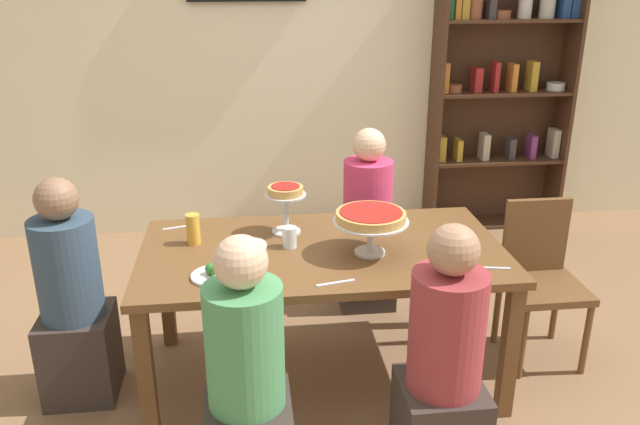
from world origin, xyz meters
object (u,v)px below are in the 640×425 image
(salad_plate_near_diner, at_px, (215,274))
(cutlery_fork_near, at_px, (377,222))
(diner_head_west, at_px, (73,307))
(cutlery_fork_far, at_px, (491,268))
(cutlery_knife_far, at_px, (180,227))
(bookshelf, at_px, (501,86))
(personal_pizza_stand, at_px, (286,198))
(diner_far_right, at_px, (367,231))
(salad_plate_far_diner, at_px, (244,246))
(beer_glass_amber_tall, at_px, (193,229))
(water_glass_clear_near, at_px, (290,237))
(cutlery_knife_near, at_px, (336,283))
(chair_head_east, at_px, (540,273))
(dining_table, at_px, (322,263))
(diner_near_left, at_px, (247,392))
(deep_dish_pizza_stand, at_px, (371,219))
(diner_near_right, at_px, (443,376))

(salad_plate_near_diner, relative_size, cutlery_fork_near, 1.19)
(diner_head_west, height_order, cutlery_fork_far, diner_head_west)
(cutlery_fork_near, relative_size, cutlery_knife_far, 1.00)
(bookshelf, xyz_separation_m, personal_pizza_stand, (-1.84, -1.80, -0.22))
(personal_pizza_stand, bearing_deg, diner_head_west, -168.06)
(diner_far_right, relative_size, salad_plate_far_diner, 4.99)
(beer_glass_amber_tall, bearing_deg, cutlery_fork_near, 10.21)
(beer_glass_amber_tall, xyz_separation_m, cutlery_fork_near, (0.97, 0.17, -0.08))
(water_glass_clear_near, bearing_deg, cutlery_knife_near, -67.59)
(chair_head_east, distance_m, cutlery_knife_near, 1.31)
(dining_table, height_order, chair_head_east, chair_head_east)
(personal_pizza_stand, distance_m, salad_plate_far_diner, 0.34)
(water_glass_clear_near, distance_m, cutlery_fork_far, 0.97)
(salad_plate_far_diner, distance_m, beer_glass_amber_tall, 0.27)
(salad_plate_near_diner, xyz_separation_m, cutlery_fork_near, (0.85, 0.57, -0.01))
(diner_head_west, relative_size, beer_glass_amber_tall, 7.40)
(chair_head_east, distance_m, cutlery_fork_near, 0.93)
(dining_table, height_order, bookshelf, bookshelf)
(bookshelf, distance_m, cutlery_knife_far, 2.95)
(bookshelf, relative_size, cutlery_fork_far, 12.29)
(diner_head_west, height_order, cutlery_knife_near, diner_head_west)
(dining_table, xyz_separation_m, cutlery_fork_far, (0.74, -0.32, 0.08))
(dining_table, distance_m, salad_plate_near_diner, 0.59)
(cutlery_knife_near, bearing_deg, diner_near_left, -147.92)
(water_glass_clear_near, relative_size, cutlery_knife_near, 0.59)
(water_glass_clear_near, xyz_separation_m, cutlery_fork_near, (0.50, 0.27, -0.05))
(diner_near_left, relative_size, personal_pizza_stand, 4.48)
(diner_head_west, distance_m, personal_pizza_stand, 1.17)
(diner_head_west, relative_size, salad_plate_near_diner, 5.38)
(personal_pizza_stand, height_order, cutlery_knife_near, personal_pizza_stand)
(deep_dish_pizza_stand, bearing_deg, cutlery_knife_near, -125.33)
(dining_table, height_order, diner_near_left, diner_near_left)
(personal_pizza_stand, height_order, beer_glass_amber_tall, personal_pizza_stand)
(dining_table, xyz_separation_m, beer_glass_amber_tall, (-0.63, 0.13, 0.16))
(beer_glass_amber_tall, bearing_deg, dining_table, -11.81)
(salad_plate_far_diner, height_order, beer_glass_amber_tall, beer_glass_amber_tall)
(beer_glass_amber_tall, bearing_deg, cutlery_knife_near, -38.57)
(beer_glass_amber_tall, bearing_deg, personal_pizza_stand, 10.73)
(bookshelf, relative_size, salad_plate_far_diner, 9.61)
(salad_plate_far_diner, height_order, water_glass_clear_near, water_glass_clear_near)
(salad_plate_far_diner, relative_size, water_glass_clear_near, 2.18)
(diner_near_left, xyz_separation_m, cutlery_fork_near, (0.73, 1.08, 0.25))
(dining_table, height_order, personal_pizza_stand, personal_pizza_stand)
(salad_plate_far_diner, distance_m, cutlery_fork_far, 1.18)
(diner_near_left, relative_size, diner_near_right, 1.00)
(diner_far_right, bearing_deg, cutlery_knife_far, -69.42)
(dining_table, relative_size, salad_plate_near_diner, 8.35)
(salad_plate_far_diner, height_order, cutlery_fork_near, salad_plate_far_diner)
(personal_pizza_stand, relative_size, water_glass_clear_near, 2.43)
(diner_near_right, bearing_deg, chair_head_east, -43.34)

